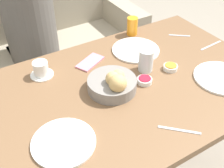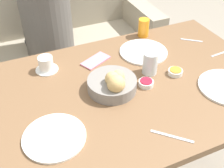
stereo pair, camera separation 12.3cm
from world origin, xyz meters
TOP-DOWN VIEW (x-y plane):
  - dining_table at (0.00, 0.00)m, footprint 1.36×0.86m
  - couch at (-0.03, 1.09)m, footprint 1.43×0.70m
  - seated_person at (-0.15, 0.93)m, footprint 0.34×0.44m
  - bread_basket at (-0.07, 0.00)m, footprint 0.22×0.22m
  - plate_near_left at (-0.38, -0.16)m, footprint 0.24×0.24m
  - plate_far_center at (0.20, 0.22)m, footprint 0.25×0.25m
  - juice_glass at (0.29, 0.38)m, footprint 0.06×0.06m
  - water_tumbler at (0.14, 0.05)m, footprint 0.07×0.07m
  - coffee_cup at (-0.30, 0.27)m, footprint 0.11×0.11m
  - jam_bowl_berry at (0.08, -0.03)m, footprint 0.07×0.07m
  - jam_bowl_honey at (0.25, -0.01)m, footprint 0.07×0.07m
  - fork_silver at (0.02, -0.33)m, footprint 0.12×0.12m
  - knife_silver at (0.58, 0.05)m, footprint 0.16×0.02m
  - spoon_coffee at (0.51, 0.22)m, footprint 0.10×0.08m
  - cell_phone at (-0.06, 0.25)m, footprint 0.17×0.13m

SIDE VIEW (x-z plane):
  - couch at x=-0.03m, z-range -0.12..0.74m
  - seated_person at x=-0.15m, z-range -0.09..1.07m
  - dining_table at x=0.00m, z-range 0.26..0.98m
  - fork_silver at x=0.02m, z-range 0.72..0.72m
  - knife_silver at x=0.58m, z-range 0.72..0.72m
  - spoon_coffee at x=0.51m, z-range 0.72..0.72m
  - cell_phone at x=-0.06m, z-range 0.72..0.72m
  - plate_near_left at x=-0.38m, z-range 0.72..0.73m
  - plate_far_center at x=0.20m, z-range 0.72..0.73m
  - jam_bowl_berry at x=0.08m, z-range 0.71..0.74m
  - jam_bowl_honey at x=0.25m, z-range 0.71..0.74m
  - coffee_cup at x=-0.30m, z-range 0.71..0.79m
  - bread_basket at x=-0.07m, z-range 0.70..0.81m
  - juice_glass at x=0.29m, z-range 0.72..0.82m
  - water_tumbler at x=0.14m, z-range 0.72..0.83m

